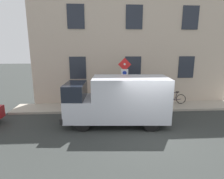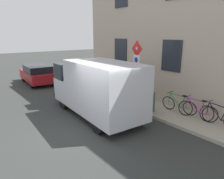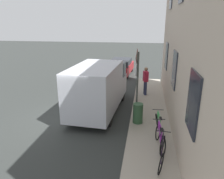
{
  "view_description": "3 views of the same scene",
  "coord_description": "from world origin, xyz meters",
  "px_view_note": "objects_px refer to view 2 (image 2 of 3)",
  "views": [
    {
      "loc": [
        -8.05,
        2.24,
        3.96
      ],
      "look_at": [
        2.82,
        1.55,
        1.48
      ],
      "focal_mm": 29.7,
      "sensor_mm": 36.0,
      "label": 1
    },
    {
      "loc": [
        -3.9,
        -6.17,
        3.59
      ],
      "look_at": [
        2.26,
        1.69,
        0.97
      ],
      "focal_mm": 33.48,
      "sensor_mm": 36.0,
      "label": 2
    },
    {
      "loc": [
        3.4,
        -8.76,
        4.47
      ],
      "look_at": [
        1.85,
        0.88,
        1.35
      ],
      "focal_mm": 34.04,
      "sensor_mm": 36.0,
      "label": 3
    }
  ],
  "objects_px": {
    "sign_post_stacked": "(137,65)",
    "litter_bin": "(150,102)",
    "delivery_van": "(96,87)",
    "parked_hatchback": "(37,74)",
    "pedestrian": "(104,77)",
    "bicycle_black": "(219,117)",
    "bicycle_green": "(179,105)",
    "bicycle_purple": "(197,110)"
  },
  "relations": [
    {
      "from": "delivery_van",
      "to": "bicycle_black",
      "type": "distance_m",
      "value": 5.11
    },
    {
      "from": "bicycle_black",
      "to": "bicycle_purple",
      "type": "height_order",
      "value": "same"
    },
    {
      "from": "parked_hatchback",
      "to": "bicycle_green",
      "type": "bearing_deg",
      "value": -161.24
    },
    {
      "from": "sign_post_stacked",
      "to": "bicycle_green",
      "type": "xyz_separation_m",
      "value": [
        1.01,
        -1.74,
        -1.72
      ]
    },
    {
      "from": "delivery_van",
      "to": "litter_bin",
      "type": "bearing_deg",
      "value": -119.8
    },
    {
      "from": "parked_hatchback",
      "to": "pedestrian",
      "type": "relative_size",
      "value": 2.39
    },
    {
      "from": "pedestrian",
      "to": "litter_bin",
      "type": "distance_m",
      "value": 4.03
    },
    {
      "from": "delivery_van",
      "to": "bicycle_black",
      "type": "height_order",
      "value": "delivery_van"
    },
    {
      "from": "sign_post_stacked",
      "to": "pedestrian",
      "type": "relative_size",
      "value": 1.8
    },
    {
      "from": "bicycle_black",
      "to": "pedestrian",
      "type": "distance_m",
      "value": 6.8
    },
    {
      "from": "delivery_van",
      "to": "parked_hatchback",
      "type": "bearing_deg",
      "value": 2.46
    },
    {
      "from": "sign_post_stacked",
      "to": "litter_bin",
      "type": "distance_m",
      "value": 1.83
    },
    {
      "from": "sign_post_stacked",
      "to": "bicycle_black",
      "type": "distance_m",
      "value": 4.08
    },
    {
      "from": "bicycle_black",
      "to": "litter_bin",
      "type": "height_order",
      "value": "litter_bin"
    },
    {
      "from": "bicycle_purple",
      "to": "pedestrian",
      "type": "xyz_separation_m",
      "value": [
        -0.6,
        5.84,
        0.56
      ]
    },
    {
      "from": "sign_post_stacked",
      "to": "parked_hatchback",
      "type": "bearing_deg",
      "value": 101.43
    },
    {
      "from": "bicycle_black",
      "to": "sign_post_stacked",
      "type": "bearing_deg",
      "value": 22.14
    },
    {
      "from": "bicycle_green",
      "to": "sign_post_stacked",
      "type": "bearing_deg",
      "value": 24.7
    },
    {
      "from": "bicycle_green",
      "to": "litter_bin",
      "type": "distance_m",
      "value": 1.29
    },
    {
      "from": "delivery_van",
      "to": "parked_hatchback",
      "type": "relative_size",
      "value": 1.32
    },
    {
      "from": "bicycle_green",
      "to": "litter_bin",
      "type": "relative_size",
      "value": 1.91
    },
    {
      "from": "bicycle_black",
      "to": "bicycle_green",
      "type": "relative_size",
      "value": 1.0
    },
    {
      "from": "litter_bin",
      "to": "delivery_van",
      "type": "bearing_deg",
      "value": 146.69
    },
    {
      "from": "sign_post_stacked",
      "to": "bicycle_black",
      "type": "height_order",
      "value": "sign_post_stacked"
    },
    {
      "from": "bicycle_green",
      "to": "litter_bin",
      "type": "xyz_separation_m",
      "value": [
        -0.88,
        0.94,
        0.08
      ]
    },
    {
      "from": "bicycle_black",
      "to": "litter_bin",
      "type": "relative_size",
      "value": 1.91
    },
    {
      "from": "sign_post_stacked",
      "to": "bicycle_purple",
      "type": "distance_m",
      "value": 3.32
    },
    {
      "from": "bicycle_purple",
      "to": "delivery_van",
      "type": "bearing_deg",
      "value": 36.46
    },
    {
      "from": "bicycle_purple",
      "to": "pedestrian",
      "type": "distance_m",
      "value": 5.9
    },
    {
      "from": "litter_bin",
      "to": "bicycle_green",
      "type": "bearing_deg",
      "value": -47.02
    },
    {
      "from": "bicycle_black",
      "to": "bicycle_purple",
      "type": "distance_m",
      "value": 0.91
    },
    {
      "from": "bicycle_green",
      "to": "pedestrian",
      "type": "relative_size",
      "value": 1.0
    },
    {
      "from": "sign_post_stacked",
      "to": "delivery_van",
      "type": "height_order",
      "value": "sign_post_stacked"
    },
    {
      "from": "bicycle_black",
      "to": "parked_hatchback",
      "type": "bearing_deg",
      "value": 18.97
    },
    {
      "from": "delivery_van",
      "to": "bicycle_purple",
      "type": "relative_size",
      "value": 3.17
    },
    {
      "from": "delivery_van",
      "to": "pedestrian",
      "type": "bearing_deg",
      "value": -37.96
    },
    {
      "from": "sign_post_stacked",
      "to": "litter_bin",
      "type": "xyz_separation_m",
      "value": [
        0.14,
        -0.8,
        -1.64
      ]
    },
    {
      "from": "bicycle_purple",
      "to": "pedestrian",
      "type": "bearing_deg",
      "value": -0.18
    },
    {
      "from": "sign_post_stacked",
      "to": "bicycle_purple",
      "type": "relative_size",
      "value": 1.8
    },
    {
      "from": "sign_post_stacked",
      "to": "parked_hatchback",
      "type": "height_order",
      "value": "sign_post_stacked"
    },
    {
      "from": "pedestrian",
      "to": "litter_bin",
      "type": "height_order",
      "value": "pedestrian"
    },
    {
      "from": "parked_hatchback",
      "to": "bicycle_green",
      "type": "xyz_separation_m",
      "value": [
        2.78,
        -10.48,
        -0.22
      ]
    }
  ]
}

